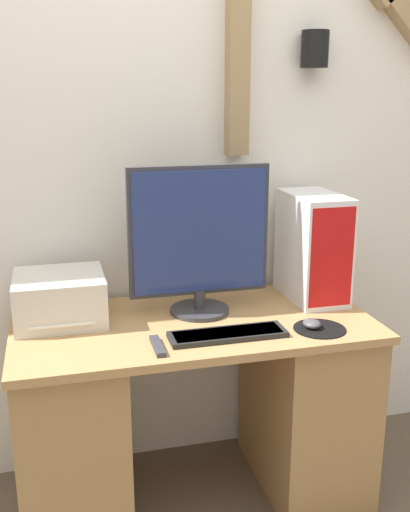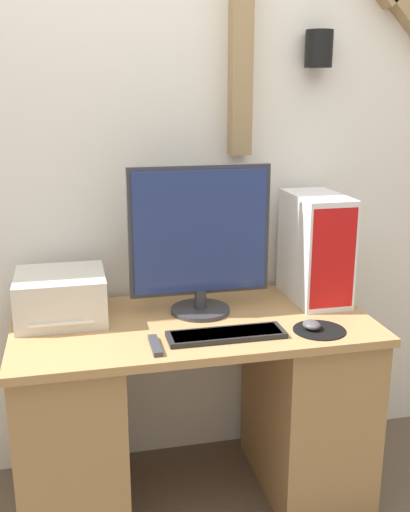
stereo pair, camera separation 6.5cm
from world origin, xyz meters
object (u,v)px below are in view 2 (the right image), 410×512
at_px(keyboard, 226,334).
at_px(printer, 61,297).
at_px(mouse, 312,325).
at_px(monitor, 200,238).
at_px(computer_tower, 316,248).
at_px(remote_control, 155,345).

relative_size(keyboard, printer, 1.27).
distance_m(keyboard, mouse, 0.31).
relative_size(mouse, printer, 0.23).
height_order(monitor, mouse, monitor).
bearing_deg(mouse, monitor, 142.70).
relative_size(monitor, printer, 1.74).
bearing_deg(keyboard, printer, 151.20).
bearing_deg(printer, computer_tower, 0.08).
bearing_deg(mouse, remote_control, -177.27).
bearing_deg(remote_control, printer, 131.87).
xyz_separation_m(mouse, printer, (-0.86, 0.31, 0.07)).
xyz_separation_m(keyboard, remote_control, (-0.25, -0.03, -0.00)).
distance_m(monitor, printer, 0.56).
relative_size(keyboard, mouse, 5.56).
xyz_separation_m(keyboard, mouse, (0.31, -0.01, 0.01)).
bearing_deg(computer_tower, keyboard, -145.70).
bearing_deg(monitor, mouse, -37.30).
height_order(keyboard, printer, printer).
relative_size(monitor, remote_control, 3.66).
height_order(printer, remote_control, printer).
distance_m(printer, remote_control, 0.46).
bearing_deg(monitor, printer, 175.08).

